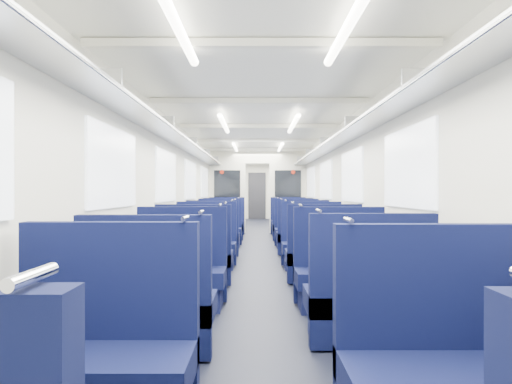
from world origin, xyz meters
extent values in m
cube|color=black|center=(0.00, 0.00, 0.00)|extent=(2.80, 18.00, 0.01)
cube|color=white|center=(0.00, 0.00, 2.35)|extent=(2.80, 18.00, 0.01)
cube|color=silver|center=(-1.40, 0.00, 1.18)|extent=(0.02, 18.00, 2.35)
cube|color=black|center=(-1.39, 0.00, 0.35)|extent=(0.03, 17.90, 0.70)
cube|color=silver|center=(1.40, 0.00, 1.18)|extent=(0.02, 18.00, 2.35)
cube|color=black|center=(1.39, 0.00, 0.35)|extent=(0.03, 17.90, 0.70)
cube|color=silver|center=(0.00, 9.00, 1.18)|extent=(2.80, 0.02, 2.35)
cube|color=#B2B5BA|center=(-1.22, 0.00, 1.97)|extent=(0.34, 17.40, 0.04)
cylinder|color=silver|center=(-1.04, 0.00, 1.95)|extent=(0.02, 17.40, 0.02)
cube|color=#B2B5BA|center=(-1.22, -6.00, 2.05)|extent=(0.34, 0.03, 0.14)
cube|color=#B2B5BA|center=(-1.22, -4.00, 2.05)|extent=(0.34, 0.03, 0.14)
cube|color=#B2B5BA|center=(-1.22, -2.00, 2.05)|extent=(0.34, 0.03, 0.14)
cube|color=#B2B5BA|center=(-1.22, 0.00, 2.05)|extent=(0.34, 0.03, 0.14)
cube|color=#B2B5BA|center=(-1.22, 2.00, 2.05)|extent=(0.34, 0.03, 0.14)
cube|color=#B2B5BA|center=(-1.22, 4.00, 2.05)|extent=(0.34, 0.03, 0.14)
cube|color=#B2B5BA|center=(-1.22, 6.00, 2.05)|extent=(0.34, 0.03, 0.14)
cube|color=#B2B5BA|center=(-1.22, 8.00, 2.05)|extent=(0.34, 0.03, 0.14)
cube|color=#B2B5BA|center=(1.22, 0.00, 1.97)|extent=(0.34, 17.40, 0.04)
cylinder|color=silver|center=(1.04, 0.00, 1.95)|extent=(0.02, 17.40, 0.02)
cube|color=#B2B5BA|center=(1.22, -6.00, 2.05)|extent=(0.34, 0.03, 0.14)
cube|color=#B2B5BA|center=(1.22, -4.00, 2.05)|extent=(0.34, 0.03, 0.14)
cube|color=#B2B5BA|center=(1.22, -2.00, 2.05)|extent=(0.34, 0.03, 0.14)
cube|color=#B2B5BA|center=(1.22, 0.00, 2.05)|extent=(0.34, 0.03, 0.14)
cube|color=#B2B5BA|center=(1.22, 2.00, 2.05)|extent=(0.34, 0.03, 0.14)
cube|color=#B2B5BA|center=(1.22, 4.00, 2.05)|extent=(0.34, 0.03, 0.14)
cube|color=#B2B5BA|center=(1.22, 6.00, 2.05)|extent=(0.34, 0.03, 0.14)
cube|color=#B2B5BA|center=(1.22, 8.00, 2.05)|extent=(0.34, 0.03, 0.14)
cube|color=white|center=(-1.38, -5.20, 1.42)|extent=(0.02, 1.30, 0.75)
cube|color=white|center=(-1.38, -2.90, 1.42)|extent=(0.02, 1.30, 0.75)
cube|color=white|center=(-1.38, -0.60, 1.42)|extent=(0.02, 1.30, 0.75)
cube|color=white|center=(-1.38, 1.70, 1.42)|extent=(0.02, 1.30, 0.75)
cube|color=white|center=(-1.38, 4.50, 1.42)|extent=(0.02, 1.30, 0.75)
cube|color=white|center=(-1.38, 6.80, 1.42)|extent=(0.02, 1.30, 0.75)
cube|color=white|center=(1.38, -5.20, 1.42)|extent=(0.02, 1.30, 0.75)
cube|color=white|center=(1.38, -2.90, 1.42)|extent=(0.02, 1.30, 0.75)
cube|color=white|center=(1.38, -0.60, 1.42)|extent=(0.02, 1.30, 0.75)
cube|color=white|center=(1.38, 1.70, 1.42)|extent=(0.02, 1.30, 0.75)
cube|color=white|center=(1.38, 4.50, 1.42)|extent=(0.02, 1.30, 0.75)
cube|color=white|center=(1.38, 6.80, 1.42)|extent=(0.02, 1.30, 0.75)
cube|color=white|center=(0.00, -6.00, 2.31)|extent=(2.70, 0.06, 0.06)
cube|color=white|center=(0.00, -4.00, 2.31)|extent=(2.70, 0.06, 0.06)
cube|color=white|center=(0.00, -2.00, 2.31)|extent=(2.70, 0.06, 0.06)
cube|color=white|center=(0.00, 0.00, 2.31)|extent=(2.70, 0.06, 0.06)
cube|color=white|center=(0.00, 2.00, 2.31)|extent=(2.70, 0.06, 0.06)
cube|color=white|center=(0.00, 4.00, 2.31)|extent=(2.70, 0.06, 0.06)
cube|color=white|center=(0.00, 6.00, 2.31)|extent=(2.70, 0.06, 0.06)
cube|color=white|center=(0.00, 8.00, 2.31)|extent=(2.70, 0.06, 0.06)
cylinder|color=white|center=(-0.55, -6.50, 2.26)|extent=(0.07, 1.60, 0.07)
cylinder|color=white|center=(-0.55, -2.50, 2.26)|extent=(0.07, 1.60, 0.07)
cylinder|color=white|center=(-0.55, 1.00, 2.26)|extent=(0.07, 1.60, 0.07)
cylinder|color=white|center=(-0.55, 5.50, 2.26)|extent=(0.07, 1.60, 0.07)
cylinder|color=white|center=(0.55, -6.50, 2.26)|extent=(0.07, 1.60, 0.07)
cylinder|color=white|center=(0.55, -2.50, 2.26)|extent=(0.07, 1.60, 0.07)
cylinder|color=white|center=(0.55, 1.00, 2.26)|extent=(0.07, 1.60, 0.07)
cylinder|color=white|center=(0.55, 5.50, 2.26)|extent=(0.07, 1.60, 0.07)
cube|color=black|center=(0.00, 8.94, 1.00)|extent=(0.75, 0.06, 2.00)
cube|color=white|center=(-0.88, 2.96, 1.18)|extent=(1.05, 0.08, 2.35)
cube|color=black|center=(-0.87, 2.91, 1.40)|extent=(0.76, 0.02, 0.80)
cylinder|color=red|center=(-1.02, 2.90, 1.75)|extent=(0.12, 0.01, 0.12)
cube|color=white|center=(0.88, 2.96, 1.18)|extent=(1.05, 0.08, 2.35)
cube|color=black|center=(0.87, 2.91, 1.40)|extent=(0.76, 0.02, 0.80)
cylinder|color=red|center=(1.02, 2.90, 1.75)|extent=(0.12, 0.01, 0.12)
cube|color=white|center=(0.00, 2.96, 2.17)|extent=(0.70, 0.08, 0.35)
cylinder|color=silver|center=(-0.43, -8.42, 1.05)|extent=(0.02, 0.14, 0.02)
cube|color=#0C123B|center=(-0.83, -7.08, 0.33)|extent=(0.95, 0.50, 0.16)
cube|color=#0C123B|center=(-0.83, -6.88, 0.53)|extent=(0.95, 0.09, 1.01)
cylinder|color=silver|center=(-0.43, -6.88, 1.05)|extent=(0.02, 0.14, 0.02)
cube|color=#0C123B|center=(0.83, -7.22, 0.33)|extent=(0.95, 0.50, 0.16)
cube|color=#0C123B|center=(0.83, -7.02, 0.53)|extent=(0.95, 0.09, 1.01)
cylinder|color=silver|center=(0.43, -7.02, 1.05)|extent=(0.02, 0.14, 0.02)
cube|color=#0C123B|center=(-0.83, -6.00, 0.33)|extent=(0.95, 0.50, 0.16)
cube|color=black|center=(-0.83, -6.00, 0.12)|extent=(0.87, 0.40, 0.24)
cube|color=#0C123B|center=(-0.83, -6.21, 0.53)|extent=(0.95, 0.09, 1.01)
cylinder|color=silver|center=(-0.43, -6.21, 1.05)|extent=(0.02, 0.14, 0.02)
cube|color=#0C123B|center=(0.83, -5.81, 0.33)|extent=(0.95, 0.50, 0.16)
cube|color=black|center=(0.83, -5.81, 0.12)|extent=(0.87, 0.40, 0.24)
cube|color=#0C123B|center=(0.83, -6.01, 0.53)|extent=(0.95, 0.09, 1.01)
cylinder|color=silver|center=(0.43, -6.01, 1.05)|extent=(0.02, 0.14, 0.02)
cube|color=#0C123B|center=(-0.83, -4.87, 0.33)|extent=(0.95, 0.50, 0.16)
cube|color=black|center=(-0.83, -4.87, 0.12)|extent=(0.87, 0.40, 0.24)
cube|color=#0C123B|center=(-0.83, -4.67, 0.53)|extent=(0.95, 0.09, 1.01)
cylinder|color=silver|center=(-0.43, -4.67, 1.05)|extent=(0.02, 0.14, 0.02)
cube|color=#0C123B|center=(0.83, -4.92, 0.33)|extent=(0.95, 0.50, 0.16)
cube|color=black|center=(0.83, -4.92, 0.12)|extent=(0.87, 0.40, 0.24)
cube|color=#0C123B|center=(0.83, -4.72, 0.53)|extent=(0.95, 0.09, 1.01)
cylinder|color=silver|center=(0.43, -4.72, 1.05)|extent=(0.02, 0.14, 0.02)
cube|color=#0C123B|center=(-0.83, -3.70, 0.33)|extent=(0.95, 0.50, 0.16)
cube|color=black|center=(-0.83, -3.70, 0.12)|extent=(0.87, 0.40, 0.24)
cube|color=#0C123B|center=(-0.83, -3.91, 0.53)|extent=(0.95, 0.09, 1.01)
cylinder|color=silver|center=(-0.43, -3.91, 1.05)|extent=(0.02, 0.14, 0.02)
cube|color=#0C123B|center=(0.83, -3.59, 0.33)|extent=(0.95, 0.50, 0.16)
cube|color=black|center=(0.83, -3.59, 0.12)|extent=(0.87, 0.40, 0.24)
cube|color=#0C123B|center=(0.83, -3.80, 0.53)|extent=(0.95, 0.09, 1.01)
cylinder|color=silver|center=(0.43, -3.80, 1.05)|extent=(0.02, 0.14, 0.02)
cube|color=#0C123B|center=(-0.83, -2.68, 0.33)|extent=(0.95, 0.50, 0.16)
cube|color=black|center=(-0.83, -2.68, 0.12)|extent=(0.87, 0.40, 0.24)
cube|color=#0C123B|center=(-0.83, -2.48, 0.53)|extent=(0.95, 0.09, 1.01)
cylinder|color=silver|center=(-0.43, -2.48, 1.05)|extent=(0.02, 0.14, 0.02)
cube|color=#0C123B|center=(0.83, -2.70, 0.33)|extent=(0.95, 0.50, 0.16)
cube|color=black|center=(0.83, -2.70, 0.12)|extent=(0.87, 0.40, 0.24)
cube|color=#0C123B|center=(0.83, -2.50, 0.53)|extent=(0.95, 0.09, 1.01)
cylinder|color=silver|center=(0.43, -2.50, 1.05)|extent=(0.02, 0.14, 0.02)
cube|color=#0C123B|center=(-0.83, -1.39, 0.33)|extent=(0.95, 0.50, 0.16)
cube|color=black|center=(-0.83, -1.39, 0.12)|extent=(0.87, 0.40, 0.24)
cube|color=#0C123B|center=(-0.83, -1.59, 0.53)|extent=(0.95, 0.09, 1.01)
cylinder|color=silver|center=(-0.43, -1.59, 1.05)|extent=(0.02, 0.14, 0.02)
cube|color=#0C123B|center=(0.83, -1.18, 0.33)|extent=(0.95, 0.50, 0.16)
cube|color=black|center=(0.83, -1.18, 0.12)|extent=(0.87, 0.40, 0.24)
cube|color=#0C123B|center=(0.83, -1.39, 0.53)|extent=(0.95, 0.09, 1.01)
cylinder|color=silver|center=(0.43, -1.39, 1.05)|extent=(0.02, 0.14, 0.02)
cube|color=#0C123B|center=(-0.83, -0.19, 0.33)|extent=(0.95, 0.50, 0.16)
cube|color=black|center=(-0.83, -0.19, 0.12)|extent=(0.87, 0.40, 0.24)
cube|color=#0C123B|center=(-0.83, 0.01, 0.53)|extent=(0.95, 0.09, 1.01)
cylinder|color=silver|center=(-0.43, 0.01, 1.05)|extent=(0.02, 0.14, 0.02)
cube|color=#0C123B|center=(0.83, -0.31, 0.33)|extent=(0.95, 0.50, 0.16)
cube|color=black|center=(0.83, -0.31, 0.12)|extent=(0.87, 0.40, 0.24)
cube|color=#0C123B|center=(0.83, -0.10, 0.53)|extent=(0.95, 0.09, 1.01)
cylinder|color=silver|center=(0.43, -0.10, 1.05)|extent=(0.02, 0.14, 0.02)
cube|color=#0C123B|center=(-0.83, 1.08, 0.33)|extent=(0.95, 0.50, 0.16)
cube|color=black|center=(-0.83, 1.08, 0.12)|extent=(0.87, 0.40, 0.24)
cube|color=#0C123B|center=(-0.83, 0.88, 0.53)|extent=(0.95, 0.09, 1.01)
cylinder|color=silver|center=(-0.43, 0.88, 1.05)|extent=(0.02, 0.14, 0.02)
cube|color=#0C123B|center=(0.83, 1.02, 0.33)|extent=(0.95, 0.50, 0.16)
cube|color=black|center=(0.83, 1.02, 0.12)|extent=(0.87, 0.40, 0.24)
cube|color=#0C123B|center=(0.83, 0.81, 0.53)|extent=(0.95, 0.09, 1.01)
cylinder|color=silver|center=(0.43, 0.81, 1.05)|extent=(0.02, 0.14, 0.02)
cube|color=#0C123B|center=(-0.83, 1.95, 0.33)|extent=(0.95, 0.50, 0.16)
cube|color=black|center=(-0.83, 1.95, 0.12)|extent=(0.87, 0.40, 0.24)
cube|color=#0C123B|center=(-0.83, 2.15, 0.53)|extent=(0.95, 0.09, 1.01)
cylinder|color=silver|center=(-0.43, 2.15, 1.05)|extent=(0.02, 0.14, 0.02)
cube|color=#0C123B|center=(0.83, 2.05, 0.33)|extent=(0.95, 0.50, 0.16)
cube|color=black|center=(0.83, 2.05, 0.12)|extent=(0.87, 0.40, 0.24)
cube|color=#0C123B|center=(0.83, 2.25, 0.53)|extent=(0.95, 0.09, 1.01)
cylinder|color=silver|center=(0.43, 2.25, 1.05)|extent=(0.02, 0.14, 0.02)
camera|label=1|loc=(-0.04, -9.14, 1.20)|focal=29.39mm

